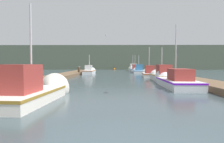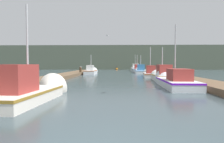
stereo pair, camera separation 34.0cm
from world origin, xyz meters
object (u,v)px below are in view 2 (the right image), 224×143
object	(u,v)px
fishing_boat_3	(150,74)
mooring_piling_1	(9,85)
fishing_boat_1	(173,80)
fishing_boat_4	(91,71)
mooring_piling_2	(81,71)
mooring_piling_3	(140,68)
channel_buoy	(117,69)
fishing_boat_0	(31,90)
mooring_piling_0	(144,69)
fishing_boat_6	(137,70)
fishing_boat_2	(162,76)
fishing_boat_7	(135,69)
fishing_boat_5	(141,71)
seagull_1	(107,36)

from	to	relation	value
fishing_boat_3	mooring_piling_1	bearing A→B (deg)	-117.23
fishing_boat_1	fishing_boat_4	xyz separation A→B (m)	(-7.84, 15.26, 0.05)
mooring_piling_1	mooring_piling_2	world-z (taller)	mooring_piling_2
mooring_piling_3	channel_buoy	bearing A→B (deg)	126.23
fishing_boat_0	mooring_piling_0	xyz separation A→B (m)	(8.79, 31.17, 0.14)
fishing_boat_6	mooring_piling_3	size ratio (longest dim) A/B	4.72
fishing_boat_2	fishing_boat_7	world-z (taller)	fishing_boat_7
mooring_piling_0	fishing_boat_2	bearing A→B (deg)	-92.90
fishing_boat_3	fishing_boat_7	xyz separation A→B (m)	(-0.12, 19.62, 0.10)
fishing_boat_5	mooring_piling_2	distance (m)	10.52
fishing_boat_1	mooring_piling_1	bearing A→B (deg)	-151.41
fishing_boat_1	fishing_boat_2	world-z (taller)	fishing_boat_1
fishing_boat_6	mooring_piling_2	size ratio (longest dim) A/B	5.13
mooring_piling_2	fishing_boat_7	bearing A→B (deg)	60.54
mooring_piling_1	mooring_piling_2	distance (m)	18.09
fishing_boat_1	mooring_piling_1	size ratio (longest dim) A/B	6.23
fishing_boat_0	fishing_boat_2	world-z (taller)	fishing_boat_0
fishing_boat_4	fishing_boat_7	bearing A→B (deg)	61.74
fishing_boat_2	seagull_1	xyz separation A→B (m)	(-5.46, 8.94, 4.89)
fishing_boat_4	fishing_boat_3	bearing A→B (deg)	-35.75
fishing_boat_4	fishing_boat_5	world-z (taller)	fishing_boat_5
fishing_boat_7	channel_buoy	bearing A→B (deg)	119.59
fishing_boat_4	mooring_piling_2	bearing A→B (deg)	-124.01
fishing_boat_0	mooring_piling_3	xyz separation A→B (m)	(8.42, 35.00, 0.19)
mooring_piling_3	fishing_boat_4	bearing A→B (deg)	-121.77
fishing_boat_6	mooring_piling_2	xyz separation A→B (m)	(-8.79, -10.48, 0.17)
fishing_boat_3	mooring_piling_0	size ratio (longest dim) A/B	4.70
fishing_boat_0	mooring_piling_2	world-z (taller)	fishing_boat_0
mooring_piling_2	mooring_piling_3	size ratio (longest dim) A/B	0.92
fishing_boat_6	mooring_piling_0	distance (m)	2.17
seagull_1	mooring_piling_2	bearing A→B (deg)	97.85
fishing_boat_2	fishing_boat_6	world-z (taller)	fishing_boat_6
fishing_boat_2	fishing_boat_6	bearing A→B (deg)	91.94
fishing_boat_7	mooring_piling_1	distance (m)	35.00
fishing_boat_3	fishing_boat_1	bearing A→B (deg)	-84.31
fishing_boat_0	fishing_boat_3	world-z (taller)	fishing_boat_0
mooring_piling_3	seagull_1	xyz separation A→B (m)	(-6.17, -16.18, 4.75)
fishing_boat_3	fishing_boat_5	world-z (taller)	fishing_boat_3
fishing_boat_4	mooring_piling_1	xyz separation A→B (m)	(-1.29, -19.92, 0.10)
mooring_piling_3	seagull_1	world-z (taller)	seagull_1
fishing_boat_3	mooring_piling_1	size ratio (longest dim) A/B	5.13
seagull_1	fishing_boat_7	bearing A→B (deg)	-4.88
mooring_piling_1	mooring_piling_0	bearing A→B (deg)	71.05
mooring_piling_0	mooring_piling_1	xyz separation A→B (m)	(-10.34, -30.10, -0.05)
fishing_boat_6	channel_buoy	xyz separation A→B (m)	(-3.91, 12.28, -0.24)
mooring_piling_1	seagull_1	xyz separation A→B (m)	(3.80, 17.76, 4.84)
fishing_boat_5	mooring_piling_1	size ratio (longest dim) A/B	5.54
mooring_piling_0	mooring_piling_3	distance (m)	3.85
fishing_boat_2	channel_buoy	distance (m)	32.32
fishing_boat_2	fishing_boat_6	size ratio (longest dim) A/B	0.83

